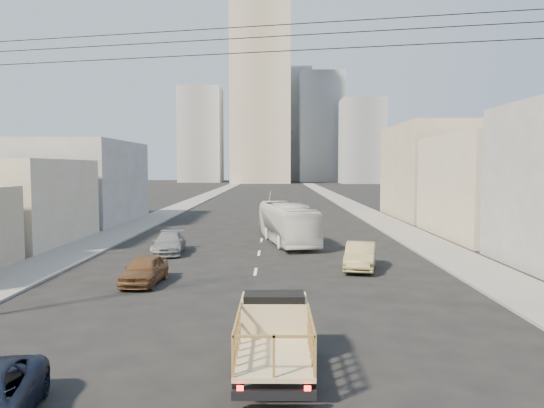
{
  "coord_description": "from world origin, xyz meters",
  "views": [
    {
      "loc": [
        1.04,
        -13.35,
        5.47
      ],
      "look_at": [
        0.86,
        14.76,
        3.5
      ],
      "focal_mm": 35.0,
      "sensor_mm": 36.0,
      "label": 1
    }
  ],
  "objects_px": {
    "sedan_tan": "(360,256)",
    "sedan_brown": "(144,270)",
    "flatbed_pickup": "(274,331)",
    "sedan_grey": "(169,243)",
    "city_bus": "(287,223)"
  },
  "relations": [
    {
      "from": "sedan_tan",
      "to": "sedan_brown",
      "type": "bearing_deg",
      "value": -149.14
    },
    {
      "from": "flatbed_pickup",
      "to": "sedan_tan",
      "type": "distance_m",
      "value": 14.92
    },
    {
      "from": "flatbed_pickup",
      "to": "sedan_grey",
      "type": "relative_size",
      "value": 0.98
    },
    {
      "from": "city_bus",
      "to": "sedan_grey",
      "type": "xyz_separation_m",
      "value": [
        -7.58,
        -4.71,
        -0.79
      ]
    },
    {
      "from": "flatbed_pickup",
      "to": "sedan_tan",
      "type": "xyz_separation_m",
      "value": [
        4.58,
        14.2,
        -0.38
      ]
    },
    {
      "from": "flatbed_pickup",
      "to": "city_bus",
      "type": "bearing_deg",
      "value": 87.91
    },
    {
      "from": "sedan_brown",
      "to": "sedan_tan",
      "type": "bearing_deg",
      "value": 21.67
    },
    {
      "from": "sedan_brown",
      "to": "sedan_grey",
      "type": "bearing_deg",
      "value": 96.8
    },
    {
      "from": "flatbed_pickup",
      "to": "sedan_brown",
      "type": "height_order",
      "value": "flatbed_pickup"
    },
    {
      "from": "flatbed_pickup",
      "to": "sedan_grey",
      "type": "bearing_deg",
      "value": 109.19
    },
    {
      "from": "city_bus",
      "to": "sedan_grey",
      "type": "distance_m",
      "value": 8.96
    },
    {
      "from": "city_bus",
      "to": "sedan_tan",
      "type": "distance_m",
      "value": 10.49
    },
    {
      "from": "sedan_brown",
      "to": "sedan_grey",
      "type": "relative_size",
      "value": 0.87
    },
    {
      "from": "city_bus",
      "to": "sedan_tan",
      "type": "relative_size",
      "value": 2.39
    },
    {
      "from": "sedan_tan",
      "to": "city_bus",
      "type": "bearing_deg",
      "value": 122.74
    }
  ]
}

